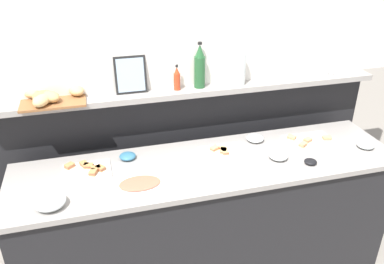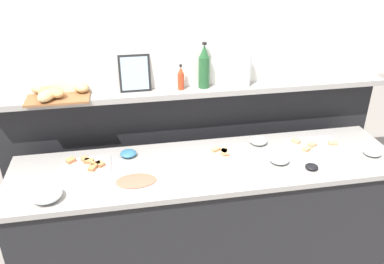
{
  "view_description": "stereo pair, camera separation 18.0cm",
  "coord_description": "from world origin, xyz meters",
  "px_view_note": "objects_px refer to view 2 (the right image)",
  "views": [
    {
      "loc": [
        -0.66,
        -2.04,
        2.25
      ],
      "look_at": [
        -0.09,
        0.1,
        1.1
      ],
      "focal_mm": 36.9,
      "sensor_mm": 36.0,
      "label": 1
    },
    {
      "loc": [
        -0.49,
        -2.08,
        2.25
      ],
      "look_at": [
        -0.09,
        0.1,
        1.1
      ],
      "focal_mm": 36.9,
      "sensor_mm": 36.0,
      "label": 2
    }
  ],
  "objects_px": {
    "glass_bowl_large": "(46,195)",
    "wine_bottle_green": "(204,68)",
    "sandwich_platter_rear": "(88,165)",
    "condiment_bowl_red": "(128,153)",
    "sandwich_platter_side": "(314,145)",
    "cold_cuts_platter": "(136,182)",
    "condiment_bowl_cream": "(312,167)",
    "glass_bowl_small": "(372,152)",
    "sandwich_platter_front": "(224,152)",
    "pepper_shaker": "(342,74)",
    "water_carafe": "(244,70)",
    "bread_basket": "(53,93)",
    "salt_shaker": "(336,74)",
    "serving_tongs": "(208,180)",
    "framed_picture": "(135,73)",
    "hot_sauce_bottle": "(181,79)",
    "glass_bowl_extra": "(279,159)",
    "glass_bowl_medium": "(258,141)"
  },
  "relations": [
    {
      "from": "cold_cuts_platter",
      "to": "sandwich_platter_front",
      "type": "bearing_deg",
      "value": 22.36
    },
    {
      "from": "sandwich_platter_rear",
      "to": "glass_bowl_large",
      "type": "distance_m",
      "value": 0.37
    },
    {
      "from": "hot_sauce_bottle",
      "to": "salt_shaker",
      "type": "height_order",
      "value": "hot_sauce_bottle"
    },
    {
      "from": "bread_basket",
      "to": "cold_cuts_platter",
      "type": "bearing_deg",
      "value": -49.1
    },
    {
      "from": "serving_tongs",
      "to": "framed_picture",
      "type": "relative_size",
      "value": 0.75
    },
    {
      "from": "glass_bowl_large",
      "to": "condiment_bowl_red",
      "type": "distance_m",
      "value": 0.6
    },
    {
      "from": "glass_bowl_small",
      "to": "wine_bottle_green",
      "type": "height_order",
      "value": "wine_bottle_green"
    },
    {
      "from": "glass_bowl_small",
      "to": "pepper_shaker",
      "type": "relative_size",
      "value": 1.35
    },
    {
      "from": "cold_cuts_platter",
      "to": "salt_shaker",
      "type": "bearing_deg",
      "value": 20.15
    },
    {
      "from": "salt_shaker",
      "to": "sandwich_platter_front",
      "type": "bearing_deg",
      "value": -161.32
    },
    {
      "from": "glass_bowl_large",
      "to": "condiment_bowl_cream",
      "type": "bearing_deg",
      "value": 1.01
    },
    {
      "from": "pepper_shaker",
      "to": "glass_bowl_large",
      "type": "bearing_deg",
      "value": -163.03
    },
    {
      "from": "glass_bowl_large",
      "to": "glass_bowl_medium",
      "type": "height_order",
      "value": "glass_bowl_large"
    },
    {
      "from": "glass_bowl_large",
      "to": "wine_bottle_green",
      "type": "distance_m",
      "value": 1.29
    },
    {
      "from": "sandwich_platter_front",
      "to": "bread_basket",
      "type": "relative_size",
      "value": 0.72
    },
    {
      "from": "glass_bowl_small",
      "to": "framed_picture",
      "type": "relative_size",
      "value": 0.47
    },
    {
      "from": "bread_basket",
      "to": "glass_bowl_large",
      "type": "bearing_deg",
      "value": -91.43
    },
    {
      "from": "bread_basket",
      "to": "serving_tongs",
      "type": "bearing_deg",
      "value": -33.78
    },
    {
      "from": "water_carafe",
      "to": "cold_cuts_platter",
      "type": "bearing_deg",
      "value": -145.52
    },
    {
      "from": "bread_basket",
      "to": "condiment_bowl_red",
      "type": "bearing_deg",
      "value": -27.35
    },
    {
      "from": "bread_basket",
      "to": "water_carafe",
      "type": "xyz_separation_m",
      "value": [
        1.28,
        0.0,
        0.08
      ]
    },
    {
      "from": "condiment_bowl_cream",
      "to": "bread_basket",
      "type": "relative_size",
      "value": 0.19
    },
    {
      "from": "water_carafe",
      "to": "wine_bottle_green",
      "type": "bearing_deg",
      "value": 175.75
    },
    {
      "from": "condiment_bowl_cream",
      "to": "salt_shaker",
      "type": "distance_m",
      "value": 0.82
    },
    {
      "from": "serving_tongs",
      "to": "water_carafe",
      "type": "height_order",
      "value": "water_carafe"
    },
    {
      "from": "cold_cuts_platter",
      "to": "condiment_bowl_cream",
      "type": "xyz_separation_m",
      "value": [
        1.08,
        -0.04,
        0.0
      ]
    },
    {
      "from": "condiment_bowl_red",
      "to": "pepper_shaker",
      "type": "relative_size",
      "value": 1.22
    },
    {
      "from": "water_carafe",
      "to": "glass_bowl_medium",
      "type": "bearing_deg",
      "value": -75.51
    },
    {
      "from": "hot_sauce_bottle",
      "to": "framed_picture",
      "type": "height_order",
      "value": "framed_picture"
    },
    {
      "from": "condiment_bowl_cream",
      "to": "framed_picture",
      "type": "xyz_separation_m",
      "value": [
        -1.03,
        0.63,
        0.46
      ]
    },
    {
      "from": "glass_bowl_large",
      "to": "condiment_bowl_red",
      "type": "relative_size",
      "value": 1.6
    },
    {
      "from": "glass_bowl_extra",
      "to": "hot_sauce_bottle",
      "type": "relative_size",
      "value": 0.71
    },
    {
      "from": "glass_bowl_large",
      "to": "sandwich_platter_rear",
      "type": "bearing_deg",
      "value": 56.43
    },
    {
      "from": "sandwich_platter_side",
      "to": "condiment_bowl_red",
      "type": "bearing_deg",
      "value": 175.48
    },
    {
      "from": "sandwich_platter_front",
      "to": "framed_picture",
      "type": "xyz_separation_m",
      "value": [
        -0.54,
        0.35,
        0.46
      ]
    },
    {
      "from": "condiment_bowl_red",
      "to": "pepper_shaker",
      "type": "xyz_separation_m",
      "value": [
        1.58,
        0.23,
        0.37
      ]
    },
    {
      "from": "sandwich_platter_rear",
      "to": "glass_bowl_extra",
      "type": "distance_m",
      "value": 1.21
    },
    {
      "from": "sandwich_platter_front",
      "to": "condiment_bowl_cream",
      "type": "distance_m",
      "value": 0.57
    },
    {
      "from": "sandwich_platter_rear",
      "to": "pepper_shaker",
      "type": "bearing_deg",
      "value": 9.74
    },
    {
      "from": "pepper_shaker",
      "to": "water_carafe",
      "type": "distance_m",
      "value": 0.75
    },
    {
      "from": "glass_bowl_medium",
      "to": "water_carafe",
      "type": "bearing_deg",
      "value": 104.49
    },
    {
      "from": "sandwich_platter_front",
      "to": "water_carafe",
      "type": "bearing_deg",
      "value": 55.64
    },
    {
      "from": "glass_bowl_large",
      "to": "sandwich_platter_side",
      "type": "bearing_deg",
      "value": 9.66
    },
    {
      "from": "serving_tongs",
      "to": "wine_bottle_green",
      "type": "height_order",
      "value": "wine_bottle_green"
    },
    {
      "from": "sandwich_platter_side",
      "to": "condiment_bowl_cream",
      "type": "distance_m",
      "value": 0.3
    },
    {
      "from": "bread_basket",
      "to": "wine_bottle_green",
      "type": "bearing_deg",
      "value": 1.23
    },
    {
      "from": "sandwich_platter_side",
      "to": "glass_bowl_large",
      "type": "bearing_deg",
      "value": -170.34
    },
    {
      "from": "salt_shaker",
      "to": "sandwich_platter_rear",
      "type": "bearing_deg",
      "value": -170.03
    },
    {
      "from": "sandwich_platter_rear",
      "to": "condiment_bowl_red",
      "type": "distance_m",
      "value": 0.27
    },
    {
      "from": "sandwich_platter_rear",
      "to": "glass_bowl_large",
      "type": "xyz_separation_m",
      "value": [
        -0.2,
        -0.31,
        0.02
      ]
    }
  ]
}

